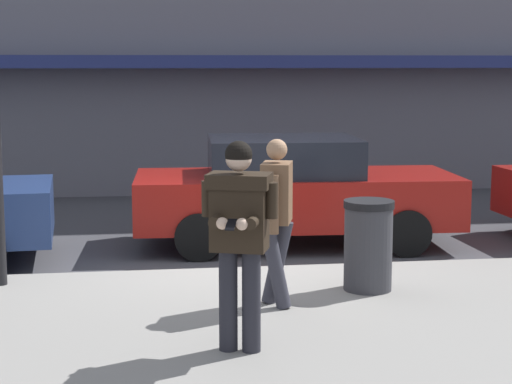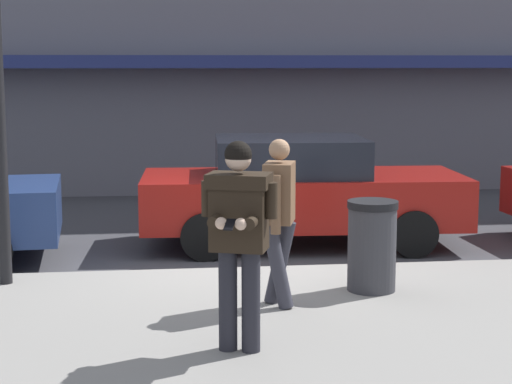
% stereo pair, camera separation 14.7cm
% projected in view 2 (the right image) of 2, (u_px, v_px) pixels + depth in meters
% --- Properties ---
extents(ground_plane, '(80.00, 80.00, 0.00)m').
position_uv_depth(ground_plane, '(238.00, 274.00, 10.53)').
color(ground_plane, '#3D3D42').
extents(sidewalk, '(32.00, 5.30, 0.14)m').
position_uv_depth(sidewalk, '(377.00, 339.00, 7.84)').
color(sidewalk, gray).
rests_on(sidewalk, ground).
extents(curb_paint_line, '(28.00, 0.12, 0.01)m').
position_uv_depth(curb_paint_line, '(317.00, 271.00, 10.69)').
color(curb_paint_line, silver).
rests_on(curb_paint_line, ground).
extents(parked_sedan_mid, '(4.59, 2.11, 1.54)m').
position_uv_depth(parked_sedan_mid, '(300.00, 190.00, 12.09)').
color(parked_sedan_mid, maroon).
rests_on(parked_sedan_mid, ground).
extents(man_texting_on_phone, '(0.62, 0.64, 1.81)m').
position_uv_depth(man_texting_on_phone, '(239.00, 223.00, 7.15)').
color(man_texting_on_phone, '#23232B').
rests_on(man_texting_on_phone, sidewalk).
extents(pedestrian_dark_coat, '(0.40, 0.58, 1.70)m').
position_uv_depth(pedestrian_dark_coat, '(279.00, 212.00, 8.54)').
color(pedestrian_dark_coat, '#33333D').
rests_on(pedestrian_dark_coat, sidewalk).
extents(trash_bin, '(0.55, 0.55, 0.98)m').
position_uv_depth(trash_bin, '(372.00, 245.00, 9.19)').
color(trash_bin, '#38383D').
rests_on(trash_bin, sidewalk).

